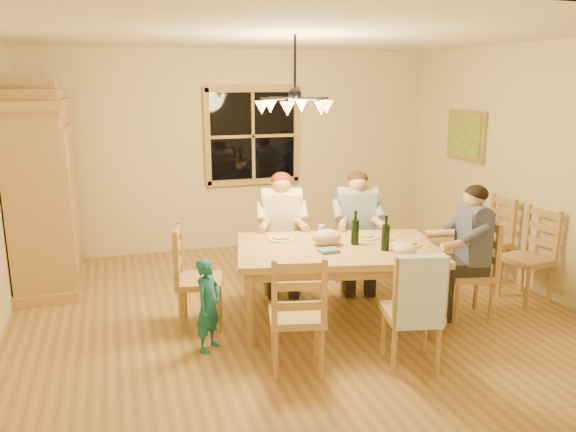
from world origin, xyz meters
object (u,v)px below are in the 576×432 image
object	(u,v)px
wine_bottle_a	(355,228)
chair_near_right	(411,329)
adult_plaid_man	(357,216)
adult_slate_man	(472,235)
chair_far_left	(282,264)
child	(208,305)
chair_far_right	(356,262)
chair_spare_back	(486,255)
chair_end_right	(467,288)
adult_woman	(282,217)
wine_bottle_b	(386,233)
chair_end_left	(200,296)
armoire	(43,195)
chair_spare_front	(525,273)
chair_near_left	(297,333)
dining_table	(337,256)
chandelier	(295,104)

from	to	relation	value
wine_bottle_a	chair_near_right	bearing A→B (deg)	-85.80
adult_plaid_man	adult_slate_man	xyz separation A→B (m)	(0.72, -1.07, 0.00)
chair_near_right	adult_slate_man	world-z (taller)	adult_slate_man
chair_far_left	child	world-z (taller)	chair_far_left
chair_far_right	adult_slate_man	world-z (taller)	adult_slate_man
chair_far_right	chair_spare_back	bearing A→B (deg)	-174.60
chair_end_right	adult_woman	distance (m)	2.06
adult_woman	wine_bottle_b	distance (m)	1.37
chair_end_left	adult_slate_man	world-z (taller)	adult_slate_man
chair_end_right	wine_bottle_a	distance (m)	1.29
adult_slate_man	wine_bottle_b	world-z (taller)	adult_slate_man
armoire	wine_bottle_a	world-z (taller)	armoire
chair_far_left	chair_end_left	distance (m)	1.22
armoire	chair_end_left	xyz separation A→B (m)	(1.47, -1.63, -0.75)
chair_far_right	chair_spare_front	world-z (taller)	same
chair_end_left	wine_bottle_b	distance (m)	1.84
wine_bottle_a	chair_spare_front	xyz separation A→B (m)	(1.94, -0.11, -0.62)
chair_near_left	adult_woman	distance (m)	1.86
armoire	wine_bottle_b	distance (m)	3.80
dining_table	chair_far_left	world-z (taller)	chair_far_left
chair_near_left	chair_near_right	size ratio (longest dim) A/B	1.00
adult_slate_man	adult_woman	bearing A→B (deg)	63.43
chair_near_right	chair_end_left	world-z (taller)	same
chair_end_right	wine_bottle_a	bearing A→B (deg)	86.94
armoire	child	size ratio (longest dim) A/B	2.78
dining_table	chair_far_right	xyz separation A→B (m)	(0.55, 0.78, -0.36)
armoire	chair_end_left	world-z (taller)	armoire
dining_table	chair_spare_front	xyz separation A→B (m)	(2.13, -0.09, -0.36)
chair_far_left	chair_near_left	distance (m)	1.78
chair_end_left	chair_far_right	bearing A→B (deg)	117.98
chair_spare_front	chair_spare_back	distance (m)	0.67
adult_woman	dining_table	bearing A→B (deg)	117.90
chair_far_left	wine_bottle_a	bearing A→B (deg)	128.11
chair_end_left	adult_plaid_man	size ratio (longest dim) A/B	1.13
adult_woman	chair_spare_front	size ratio (longest dim) A/B	0.88
chair_near_right	child	xyz separation A→B (m)	(-1.54, 0.75, 0.11)
chair_far_left	adult_plaid_man	distance (m)	0.99
dining_table	wine_bottle_a	bearing A→B (deg)	5.74
chair_near_left	adult_woman	world-z (taller)	adult_woman
adult_slate_man	chandelier	bearing A→B (deg)	81.75
chair_far_right	child	size ratio (longest dim) A/B	1.20
chandelier	adult_woman	bearing A→B (deg)	84.52
chair_far_left	chair_end_right	distance (m)	1.99
dining_table	chair_far_right	bearing A→B (deg)	54.76
chair_end_right	chair_near_left	bearing A→B (deg)	116.57
wine_bottle_b	chair_spare_front	size ratio (longest dim) A/B	0.33
chandelier	wine_bottle_b	size ratio (longest dim) A/B	2.33
child	chair_spare_back	xyz separation A→B (m)	(3.41, 0.80, -0.11)
wine_bottle_b	chair_spare_front	bearing A→B (deg)	4.71
dining_table	chair_spare_back	size ratio (longest dim) A/B	2.11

